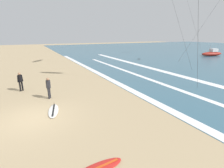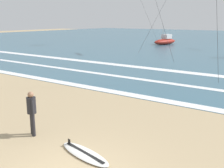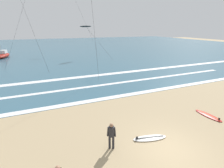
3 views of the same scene
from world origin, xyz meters
name	(u,v)px [view 1 (image 1 of 3)]	position (x,y,z in m)	size (l,w,h in m)	color
ground_plane	(34,118)	(0.00, 0.00, 0.00)	(160.00, 160.00, 0.00)	tan
wave_foam_shoreline	(156,103)	(1.47, 7.77, 0.01)	(59.69, 0.70, 0.01)	white
wave_foam_mid_break	(170,87)	(-0.94, 11.52, 0.01)	(39.37, 0.56, 0.01)	white
wave_foam_outer_break	(220,87)	(1.12, 15.70, 0.01)	(57.31, 0.99, 0.01)	white
surfer_left_near	(20,80)	(-5.84, -0.65, 0.96)	(0.36, 0.47, 1.60)	black
surfer_mid_group	(48,86)	(-2.92, 1.24, 0.96)	(0.49, 0.32, 1.60)	#232328
surfboard_foreground_flat	(53,111)	(-0.45, 1.14, 0.05)	(2.18, 1.03, 0.25)	silver
offshore_boat	(212,53)	(-13.92, 37.00, 0.55)	(2.62, 5.42, 2.70)	maroon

